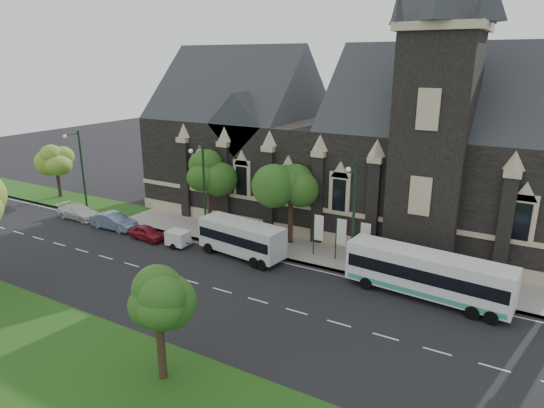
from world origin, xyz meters
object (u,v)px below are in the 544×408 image
Objects in this scene: banner_flag_center at (340,234)px; tour_coach at (427,274)px; tree_park_east at (162,297)px; street_lamp_mid at (203,188)px; tree_walk_right at (294,181)px; street_lamp_far at (81,168)px; street_lamp_near at (353,212)px; banner_flag_right at (363,239)px; box_trailer at (178,238)px; car_far_white at (79,212)px; tree_walk_far at (58,160)px; car_far_red at (147,233)px; shuttle_bus at (242,237)px; sedan at (114,221)px; tree_walk_left at (211,170)px; banner_flag_left at (317,230)px.

banner_flag_center is 0.35× the size of tour_coach.
tree_park_east is 0.70× the size of street_lamp_mid.
tour_coach is (12.71, -4.51, -4.03)m from tree_walk_right.
tour_coach is at bearing -1.43° from street_lamp_far.
banner_flag_right is (0.29, 1.91, -2.73)m from street_lamp_near.
tour_coach is at bearing -20.15° from banner_flag_center.
banner_flag_right is 16.17m from box_trailer.
street_lamp_far reaches higher than banner_flag_right.
banner_flag_right is 0.79× the size of car_far_white.
car_far_red is (18.89, -5.31, -3.96)m from tree_walk_far.
banner_flag_right reaches higher than car_far_red.
tree_walk_right is at bearing 161.36° from banner_flag_center.
tree_park_east is 1.57× the size of banner_flag_center.
tree_walk_right is at bearing 70.40° from shuttle_bus.
tree_walk_right reaches higher than car_far_red.
shuttle_bus reaches higher than car_far_white.
car_far_red is (-3.66, -0.03, -0.18)m from box_trailer.
shuttle_bus is 20.24m from car_far_white.
tree_walk_far is 44.02m from tour_coach.
sedan is at bearing 88.68° from car_far_red.
tour_coach is (43.75, -3.98, -2.83)m from tree_walk_far.
tour_coach is at bearing -89.29° from car_far_white.
car_far_white is at bearing -160.08° from tree_walk_left.
street_lamp_mid is (-14.00, 0.00, 0.00)m from street_lamp_near.
tree_park_east is 0.79× the size of shuttle_bus.
street_lamp_near is 1.00× the size of street_lamp_far.
banner_flag_right is at bearing -83.03° from sedan.
tree_walk_left reaches higher than banner_flag_center.
sedan is at bearing -170.69° from banner_flag_center.
box_trailer is at bearing -171.81° from street_lamp_near.
street_lamp_near reaches higher than car_far_red.
banner_flag_left is 12.37m from box_trailer.
car_far_red is at bearing -167.86° from banner_flag_right.
tree_walk_left is at bearing 116.47° from street_lamp_mid.
banner_flag_center is 1.04× the size of car_far_red.
street_lamp_near reaches higher than tour_coach.
street_lamp_near reaches higher than shuttle_bus.
tree_walk_far is 38.19m from banner_flag_right.
tour_coach is (9.75, 15.52, -2.83)m from tree_park_east.
street_lamp_far is 28.48m from banner_flag_center.
shuttle_bus is at bearing 109.40° from tree_park_east.
tree_walk_left is 0.85× the size of street_lamp_far.
street_lamp_near is at bearing 0.00° from street_lamp_mid.
banner_flag_right is (38.11, -1.18, -2.24)m from tree_walk_far.
tree_walk_left reaches higher than tree_park_east.
tree_park_east reaches higher than banner_flag_center.
street_lamp_mid reaches higher than car_far_red.
tree_walk_left is 12.66m from banner_flag_left.
street_lamp_mid is 10.81m from banner_flag_left.
tour_coach is at bearing 2.34° from box_trailer.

